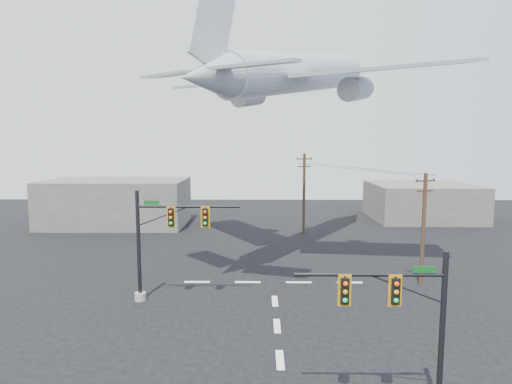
{
  "coord_description": "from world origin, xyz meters",
  "views": [
    {
      "loc": [
        -0.98,
        -20.5,
        11.01
      ],
      "look_at": [
        -1.27,
        5.0,
        7.98
      ],
      "focal_mm": 30.0,
      "sensor_mm": 36.0,
      "label": 1
    }
  ],
  "objects_px": {
    "signal_mast_near": "(410,327)",
    "signal_mast_far": "(160,242)",
    "utility_pole_b": "(304,192)",
    "airliner": "(299,74)",
    "utility_pole_a": "(423,227)"
  },
  "relations": [
    {
      "from": "signal_mast_far",
      "to": "utility_pole_a",
      "type": "height_order",
      "value": "utility_pole_a"
    },
    {
      "from": "airliner",
      "to": "utility_pole_a",
      "type": "bearing_deg",
      "value": -102.24
    },
    {
      "from": "utility_pole_b",
      "to": "airliner",
      "type": "distance_m",
      "value": 15.48
    },
    {
      "from": "utility_pole_a",
      "to": "utility_pole_b",
      "type": "bearing_deg",
      "value": 92.39
    },
    {
      "from": "signal_mast_near",
      "to": "utility_pole_b",
      "type": "height_order",
      "value": "utility_pole_b"
    },
    {
      "from": "utility_pole_a",
      "to": "airliner",
      "type": "height_order",
      "value": "airliner"
    },
    {
      "from": "signal_mast_far",
      "to": "utility_pole_b",
      "type": "distance_m",
      "value": 24.61
    },
    {
      "from": "utility_pole_b",
      "to": "signal_mast_near",
      "type": "bearing_deg",
      "value": -101.64
    },
    {
      "from": "signal_mast_near",
      "to": "signal_mast_far",
      "type": "relative_size",
      "value": 0.87
    },
    {
      "from": "signal_mast_near",
      "to": "signal_mast_far",
      "type": "xyz_separation_m",
      "value": [
        -12.9,
        12.09,
        0.54
      ]
    },
    {
      "from": "signal_mast_far",
      "to": "airliner",
      "type": "bearing_deg",
      "value": 49.16
    },
    {
      "from": "signal_mast_near",
      "to": "airliner",
      "type": "xyz_separation_m",
      "value": [
        -2.44,
        24.19,
        13.64
      ]
    },
    {
      "from": "airliner",
      "to": "signal_mast_near",
      "type": "bearing_deg",
      "value": -141.6
    },
    {
      "from": "signal_mast_far",
      "to": "airliner",
      "type": "distance_m",
      "value": 20.67
    },
    {
      "from": "signal_mast_far",
      "to": "utility_pole_a",
      "type": "relative_size",
      "value": 0.89
    }
  ]
}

